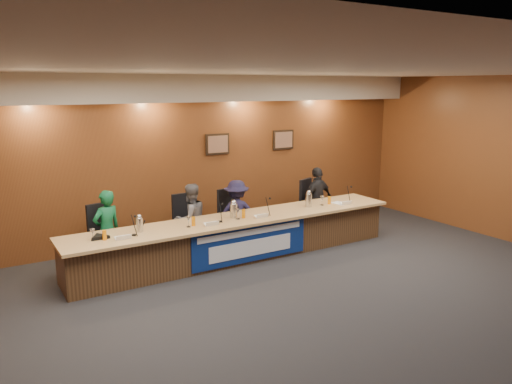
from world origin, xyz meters
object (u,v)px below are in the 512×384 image
Objects in this scene: panelist_b at (191,219)px; panelist_d at (317,199)px; carafe_right at (309,200)px; carafe_mid at (234,211)px; office_chair_b at (189,227)px; dais_body at (239,239)px; banner at (251,243)px; office_chair_d at (314,208)px; panelist_c at (237,213)px; office_chair_c at (234,220)px; office_chair_a at (106,240)px; speakerphone at (100,237)px; panelist_a at (107,230)px; carafe_left at (140,225)px.

panelist_b is 2.86m from panelist_d.
carafe_mid is at bearing 178.30° from carafe_right.
office_chair_b is at bearing -11.90° from panelist_d.
dais_body is 2.73× the size of banner.
banner is at bearing -76.57° from carafe_mid.
panelist_b is at bearing 122.18° from banner.
panelist_b reaches higher than office_chair_d.
panelist_b is 0.20m from office_chair_b.
panelist_b is at bearing 18.88° from panelist_c.
dais_body is 12.50× the size of office_chair_c.
office_chair_b is 1.89× the size of carafe_right.
carafe_right reaches higher than banner.
panelist_d is at bearing 14.61° from carafe_mid.
banner is 1.30m from office_chair_b.
dais_body is 2.26m from office_chair_a.
speakerphone is at bearing -2.16° from panelist_d.
speakerphone reaches higher than banner.
panelist_c is (2.43, 0.00, -0.04)m from panelist_a.
panelist_a reaches higher than office_chair_b.
office_chair_d is 1.12m from carafe_right.
panelist_a is at bearing 164.08° from dais_body.
panelist_a reaches higher than panelist_c.
office_chair_a is 0.83m from speakerphone.
speakerphone is at bearing 165.77° from office_chair_d.
office_chair_a and office_chair_d have the same top height.
office_chair_a is at bearing 162.50° from office_chair_c.
dais_body is 2.33m from office_chair_d.
panelist_c is (0.30, 0.61, 0.29)m from dais_body.
carafe_left is at bearing -74.13° from office_chair_a.
panelist_d is 2.83× the size of office_chair_d.
banner is 1.10m from panelist_c.
dais_body is 4.60× the size of panelist_b.
panelist_a is at bearing 121.33° from carafe_left.
panelist_d reaches higher than carafe_mid.
carafe_left is at bearing -179.05° from office_chair_c.
office_chair_c is 1.50× the size of speakerphone.
panelist_a is at bearing 163.46° from carafe_mid.
carafe_left is at bearing -152.43° from office_chair_b.
carafe_left is (-1.78, 0.43, 0.48)m from banner.
panelist_b is at bearing 158.82° from office_chair_d.
office_chair_a is at bearing 168.29° from carafe_right.
office_chair_a is 1.00× the size of office_chair_b.
panelist_c is at bearing 151.39° from carafe_right.
carafe_right is (3.27, -0.06, 0.02)m from carafe_left.
office_chair_b is (-0.64, 0.71, 0.13)m from dais_body.
office_chair_b is at bearing -11.64° from office_chair_a.
carafe_left is 3.27m from carafe_right.
panelist_a is 5.31× the size of carafe_right.
panelist_c is 5.01× the size of carafe_right.
banner is at bearing 135.85° from panelist_a.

